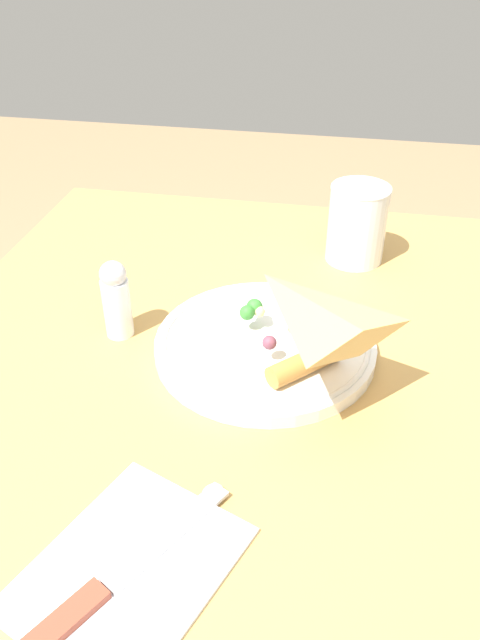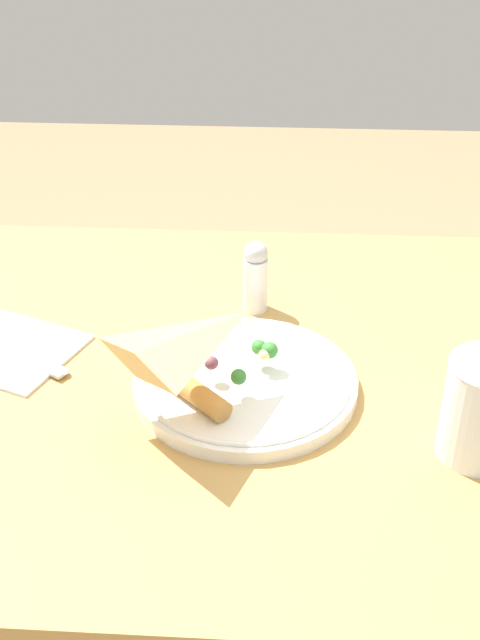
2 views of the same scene
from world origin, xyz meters
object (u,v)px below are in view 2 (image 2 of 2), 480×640
plate_pizza (245,379)px  salt_shaker (256,276)px  dining_table (203,449)px  napkin_folded (4,348)px

plate_pizza → salt_shaker: size_ratio=2.59×
dining_table → plate_pizza: bearing=-36.0°
plate_pizza → napkin_folded: bearing=168.0°
plate_pizza → napkin_folded: size_ratio=1.20×
salt_shaker → dining_table: bearing=-113.3°
dining_table → napkin_folded: 0.27m
napkin_folded → plate_pizza: bearing=-12.0°
plate_pizza → salt_shaker: (0.00, 0.17, 0.03)m
napkin_folded → dining_table: bearing=-5.6°
plate_pizza → salt_shaker: 0.18m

